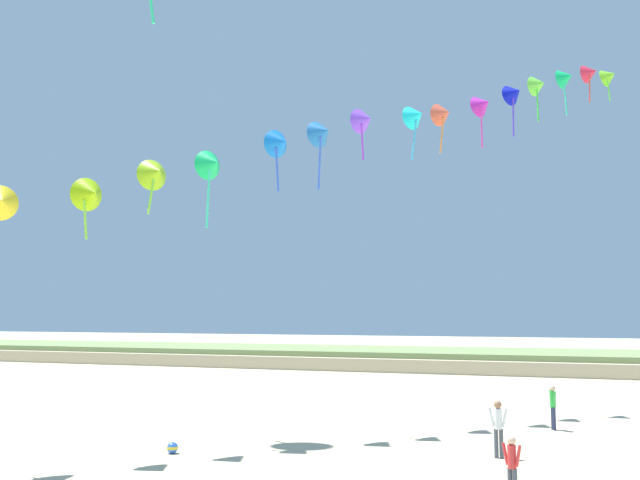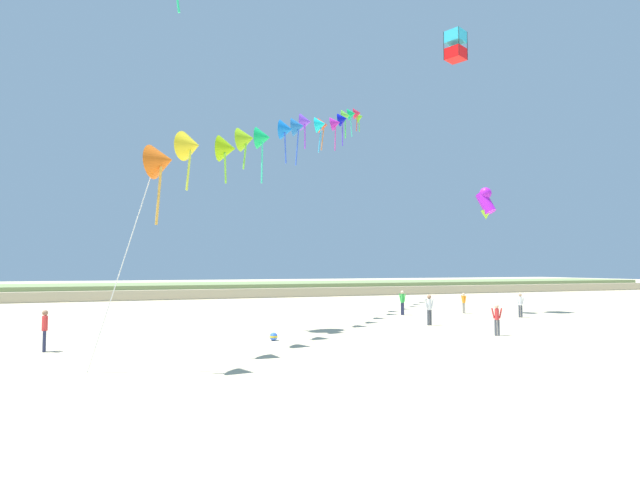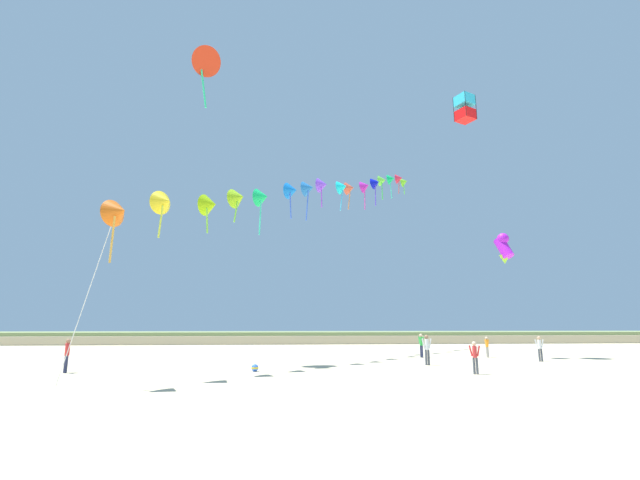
{
  "view_description": "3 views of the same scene",
  "coord_description": "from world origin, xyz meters",
  "views": [
    {
      "loc": [
        7.59,
        -11.2,
        4.45
      ],
      "look_at": [
        -0.93,
        13.47,
        7.27
      ],
      "focal_mm": 38.0,
      "sensor_mm": 36.0,
      "label": 1
    },
    {
      "loc": [
        -9.97,
        -13.94,
        3.32
      ],
      "look_at": [
        -0.21,
        12.66,
        4.87
      ],
      "focal_mm": 28.0,
      "sensor_mm": 36.0,
      "label": 2
    },
    {
      "loc": [
        -2.8,
        -14.48,
        2.29
      ],
      "look_at": [
        -0.47,
        11.65,
        7.54
      ],
      "focal_mm": 24.0,
      "sensor_mm": 36.0,
      "label": 3
    }
  ],
  "objects": [
    {
      "name": "person_mid_center",
      "position": [
        5.82,
        10.88,
        1.01
      ],
      "size": [
        0.61,
        0.24,
        1.74
      ],
      "color": "#474C56",
      "rests_on": "ground"
    },
    {
      "name": "kite_banner_string",
      "position": [
        1.01,
        17.4,
        12.92
      ],
      "size": [
        23.32,
        31.01,
        19.39
      ],
      "color": "orange"
    },
    {
      "name": "beach_ball",
      "position": [
        -4.09,
        8.2,
        0.18
      ],
      "size": [
        0.36,
        0.36,
        0.36
      ],
      "color": "blue",
      "rests_on": "ground"
    },
    {
      "name": "dune_ridge",
      "position": [
        0.0,
        45.53,
        0.71
      ],
      "size": [
        120.0,
        13.3,
        1.44
      ],
      "color": "#BFAE8B",
      "rests_on": "ground"
    },
    {
      "name": "person_near_left",
      "position": [
        7.41,
        16.78,
        0.98
      ],
      "size": [
        0.29,
        0.58,
        1.69
      ],
      "color": "#282D4C",
      "rests_on": "ground"
    },
    {
      "name": "person_far_center",
      "position": [
        6.5,
        5.99,
        0.89
      ],
      "size": [
        0.5,
        0.33,
        1.53
      ],
      "color": "#474C56",
      "rests_on": "ground"
    }
  ]
}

